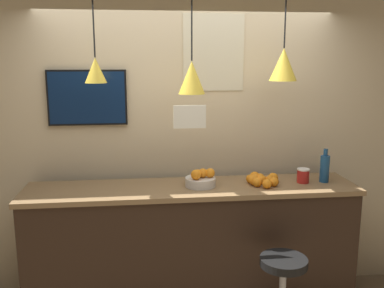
{
  "coord_description": "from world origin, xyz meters",
  "views": [
    {
      "loc": [
        -0.39,
        -2.73,
        2.11
      ],
      "look_at": [
        0.0,
        0.57,
        1.44
      ],
      "focal_mm": 40.0,
      "sensor_mm": 36.0,
      "label": 1
    }
  ],
  "objects_px": {
    "fruit_bowl": "(201,179)",
    "mounted_tv": "(87,98)",
    "juice_bottle": "(325,168)",
    "spread_jar": "(303,176)"
  },
  "relations": [
    {
      "from": "fruit_bowl",
      "to": "mounted_tv",
      "type": "height_order",
      "value": "mounted_tv"
    },
    {
      "from": "fruit_bowl",
      "to": "juice_bottle",
      "type": "bearing_deg",
      "value": 0.27
    },
    {
      "from": "juice_bottle",
      "to": "mounted_tv",
      "type": "distance_m",
      "value": 2.07
    },
    {
      "from": "juice_bottle",
      "to": "mounted_tv",
      "type": "relative_size",
      "value": 0.43
    },
    {
      "from": "fruit_bowl",
      "to": "spread_jar",
      "type": "xyz_separation_m",
      "value": [
        0.86,
        0.0,
        0.0
      ]
    },
    {
      "from": "juice_bottle",
      "to": "spread_jar",
      "type": "height_order",
      "value": "juice_bottle"
    },
    {
      "from": "spread_jar",
      "to": "mounted_tv",
      "type": "xyz_separation_m",
      "value": [
        -1.77,
        0.34,
        0.64
      ]
    },
    {
      "from": "fruit_bowl",
      "to": "juice_bottle",
      "type": "xyz_separation_m",
      "value": [
        1.05,
        0.0,
        0.06
      ]
    },
    {
      "from": "spread_jar",
      "to": "mounted_tv",
      "type": "relative_size",
      "value": 0.18
    },
    {
      "from": "mounted_tv",
      "to": "fruit_bowl",
      "type": "bearing_deg",
      "value": -20.82
    }
  ]
}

